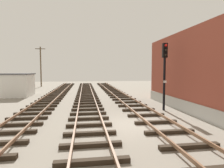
% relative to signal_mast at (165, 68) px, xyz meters
% --- Properties ---
extents(ground_plane, '(87.35, 87.35, 0.00)m').
position_rel_signal_mast_xyz_m(ground_plane, '(-3.39, -3.37, -3.24)').
color(ground_plane, gray).
extents(track_near_building, '(2.50, 67.19, 0.32)m').
position_rel_signal_mast_xyz_m(track_near_building, '(-2.00, -3.37, -3.11)').
color(track_near_building, '#2D2319').
rests_on(track_near_building, ground).
extents(track_centre, '(2.50, 67.19, 0.32)m').
position_rel_signal_mast_xyz_m(track_centre, '(-5.82, -3.37, -3.12)').
color(track_centre, '#2D2319').
rests_on(track_centre, ground).
extents(track_far, '(2.50, 67.19, 0.32)m').
position_rel_signal_mast_xyz_m(track_far, '(-9.64, -3.37, -3.12)').
color(track_far, '#2D2319').
rests_on(track_far, ground).
extents(signal_mast, '(0.36, 0.40, 5.15)m').
position_rel_signal_mast_xyz_m(signal_mast, '(0.00, 0.00, 0.00)').
color(signal_mast, black).
rests_on(signal_mast, ground).
extents(control_hut, '(3.00, 3.80, 2.76)m').
position_rel_signal_mast_xyz_m(control_hut, '(-13.89, 10.12, -1.85)').
color(control_hut, silver).
rests_on(control_hut, ground).
extents(parked_car_green, '(4.20, 2.04, 1.76)m').
position_rel_signal_mast_xyz_m(parked_car_green, '(-18.23, 16.97, -2.34)').
color(parked_car_green, '#1E6B38').
rests_on(parked_car_green, ground).
extents(utility_pole_far, '(1.80, 0.24, 7.60)m').
position_rel_signal_mast_xyz_m(utility_pole_far, '(-14.30, 23.46, 0.75)').
color(utility_pole_far, brown).
rests_on(utility_pole_far, ground).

